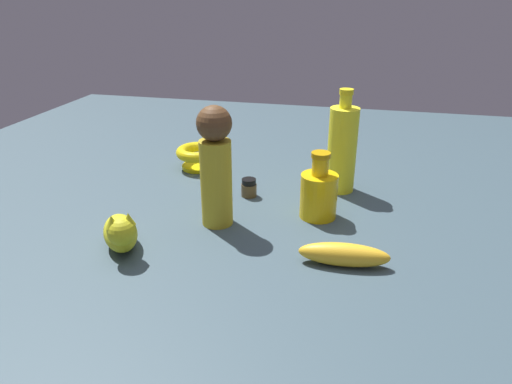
{
  "coord_description": "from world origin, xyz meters",
  "views": [
    {
      "loc": [
        0.9,
        0.21,
        0.45
      ],
      "look_at": [
        0.0,
        0.0,
        0.05
      ],
      "focal_mm": 33.02,
      "sensor_mm": 36.0,
      "label": 1
    }
  ],
  "objects_px": {
    "nail_polish_jar": "(249,188)",
    "cat_figurine": "(121,232)",
    "bowl": "(198,155)",
    "banana": "(344,255)",
    "bottle_tall": "(342,148)",
    "bottle_short": "(319,193)",
    "person_figure_adult": "(216,165)"
  },
  "relations": [
    {
      "from": "person_figure_adult",
      "to": "bottle_tall",
      "type": "relative_size",
      "value": 1.02
    },
    {
      "from": "nail_polish_jar",
      "to": "bottle_short",
      "type": "relative_size",
      "value": 0.3
    },
    {
      "from": "bowl",
      "to": "nail_polish_jar",
      "type": "distance_m",
      "value": 0.23
    },
    {
      "from": "bottle_tall",
      "to": "banana",
      "type": "bearing_deg",
      "value": 5.29
    },
    {
      "from": "person_figure_adult",
      "to": "cat_figurine",
      "type": "distance_m",
      "value": 0.22
    },
    {
      "from": "bottle_tall",
      "to": "person_figure_adult",
      "type": "bearing_deg",
      "value": -45.06
    },
    {
      "from": "nail_polish_jar",
      "to": "banana",
      "type": "height_order",
      "value": "same"
    },
    {
      "from": "nail_polish_jar",
      "to": "bottle_tall",
      "type": "xyz_separation_m",
      "value": [
        -0.09,
        0.2,
        0.08
      ]
    },
    {
      "from": "bottle_short",
      "to": "person_figure_adult",
      "type": "xyz_separation_m",
      "value": [
        0.08,
        -0.2,
        0.07
      ]
    },
    {
      "from": "bowl",
      "to": "person_figure_adult",
      "type": "xyz_separation_m",
      "value": [
        0.29,
        0.15,
        0.09
      ]
    },
    {
      "from": "bowl",
      "to": "cat_figurine",
      "type": "height_order",
      "value": "cat_figurine"
    },
    {
      "from": "bowl",
      "to": "bottle_tall",
      "type": "height_order",
      "value": "bottle_tall"
    },
    {
      "from": "bottle_short",
      "to": "banana",
      "type": "xyz_separation_m",
      "value": [
        0.18,
        0.07,
        -0.03
      ]
    },
    {
      "from": "person_figure_adult",
      "to": "bowl",
      "type": "bearing_deg",
      "value": -153.67
    },
    {
      "from": "bottle_tall",
      "to": "cat_figurine",
      "type": "bearing_deg",
      "value": -44.67
    },
    {
      "from": "bottle_tall",
      "to": "bottle_short",
      "type": "bearing_deg",
      "value": -12.61
    },
    {
      "from": "bottle_tall",
      "to": "cat_figurine",
      "type": "xyz_separation_m",
      "value": [
        0.38,
        -0.37,
        -0.07
      ]
    },
    {
      "from": "bottle_short",
      "to": "cat_figurine",
      "type": "height_order",
      "value": "bottle_short"
    },
    {
      "from": "person_figure_adult",
      "to": "banana",
      "type": "bearing_deg",
      "value": 68.84
    },
    {
      "from": "banana",
      "to": "bottle_short",
      "type": "bearing_deg",
      "value": 106.5
    },
    {
      "from": "bowl",
      "to": "banana",
      "type": "distance_m",
      "value": 0.57
    },
    {
      "from": "bowl",
      "to": "cat_figurine",
      "type": "xyz_separation_m",
      "value": [
        0.44,
        0.01,
        -0.0
      ]
    },
    {
      "from": "person_figure_adult",
      "to": "cat_figurine",
      "type": "height_order",
      "value": "person_figure_adult"
    },
    {
      "from": "nail_polish_jar",
      "to": "person_figure_adult",
      "type": "xyz_separation_m",
      "value": [
        0.15,
        -0.03,
        0.11
      ]
    },
    {
      "from": "bottle_short",
      "to": "cat_figurine",
      "type": "xyz_separation_m",
      "value": [
        0.22,
        -0.34,
        -0.02
      ]
    },
    {
      "from": "banana",
      "to": "bottle_tall",
      "type": "bearing_deg",
      "value": 91.76
    },
    {
      "from": "bowl",
      "to": "banana",
      "type": "relative_size",
      "value": 0.74
    },
    {
      "from": "nail_polish_jar",
      "to": "cat_figurine",
      "type": "relative_size",
      "value": 0.32
    },
    {
      "from": "bottle_short",
      "to": "banana",
      "type": "distance_m",
      "value": 0.19
    },
    {
      "from": "bowl",
      "to": "banana",
      "type": "xyz_separation_m",
      "value": [
        0.4,
        0.41,
        -0.02
      ]
    },
    {
      "from": "bottle_tall",
      "to": "cat_figurine",
      "type": "distance_m",
      "value": 0.53
    },
    {
      "from": "banana",
      "to": "person_figure_adult",
      "type": "distance_m",
      "value": 0.3
    }
  ]
}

